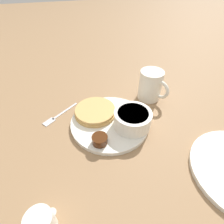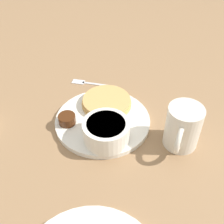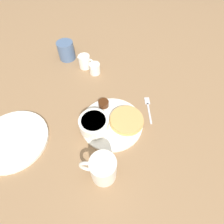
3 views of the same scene
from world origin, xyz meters
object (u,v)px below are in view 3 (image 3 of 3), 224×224
object	(u,v)px
creamer_pitcher_near	(95,68)
second_mug	(66,50)
coffee_mug	(102,169)
fork	(148,107)
plate	(112,123)
creamer_pitcher_far	(85,61)
bowl	(94,124)

from	to	relation	value
creamer_pitcher_near	second_mug	distance (m)	0.19
second_mug	creamer_pitcher_near	bearing A→B (deg)	88.48
coffee_mug	second_mug	distance (m)	0.62
creamer_pitcher_near	fork	bearing A→B (deg)	84.08
fork	second_mug	distance (m)	0.49
plate	creamer_pitcher_far	distance (m)	0.35
creamer_pitcher_far	bowl	bearing A→B (deg)	47.13
bowl	coffee_mug	distance (m)	0.17
creamer_pitcher_near	creamer_pitcher_far	bearing A→B (deg)	-93.69
plate	fork	world-z (taller)	plate
bowl	second_mug	world-z (taller)	second_mug
creamer_pitcher_far	second_mug	distance (m)	0.12
plate	second_mug	bearing A→B (deg)	-114.37
plate	creamer_pitcher_far	size ratio (longest dim) A/B	3.00
creamer_pitcher_far	second_mug	size ratio (longest dim) A/B	0.74
plate	bowl	bearing A→B (deg)	-31.83
creamer_pitcher_near	second_mug	world-z (taller)	second_mug
fork	creamer_pitcher_far	bearing A→B (deg)	-95.53
fork	plate	bearing A→B (deg)	-24.94
plate	creamer_pitcher_near	bearing A→B (deg)	-128.34
coffee_mug	fork	xyz separation A→B (m)	(-0.32, -0.02, -0.05)
second_mug	plate	bearing A→B (deg)	65.63
second_mug	coffee_mug	bearing A→B (deg)	55.04
creamer_pitcher_near	fork	size ratio (longest dim) A/B	0.62
bowl	fork	bearing A→B (deg)	153.11
bowl	creamer_pitcher_far	distance (m)	0.36
plate	fork	bearing A→B (deg)	155.06
creamer_pitcher_far	second_mug	xyz separation A→B (m)	(-0.00, -0.12, 0.01)
bowl	fork	size ratio (longest dim) A/B	0.93
plate	second_mug	xyz separation A→B (m)	(-0.19, -0.42, 0.04)
plate	coffee_mug	size ratio (longest dim) A/B	2.19
plate	coffee_mug	world-z (taller)	coffee_mug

